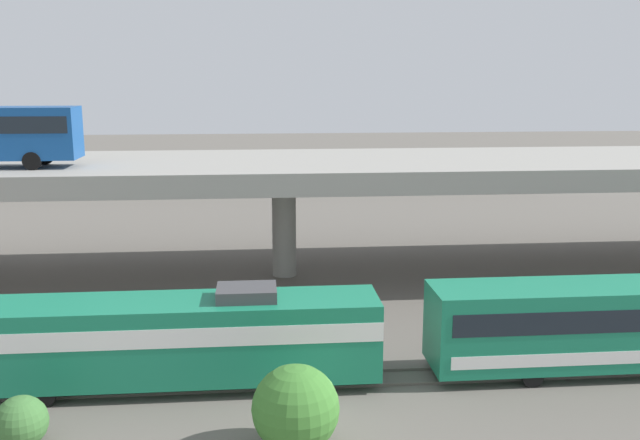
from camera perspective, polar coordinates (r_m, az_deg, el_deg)
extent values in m
plane|color=#605B54|center=(26.41, -1.05, -16.60)|extent=(260.00, 260.00, 0.00)
cube|color=#59544C|center=(29.31, -1.53, -13.46)|extent=(110.00, 0.12, 0.12)
cube|color=#59544C|center=(30.62, -1.70, -12.32)|extent=(110.00, 0.12, 0.12)
cube|color=#197A56|center=(29.32, -11.36, -9.40)|extent=(16.18, 3.00, 3.20)
cube|color=white|center=(29.12, -11.41, -8.34)|extent=(16.18, 3.04, 0.77)
cube|color=black|center=(30.42, -23.68, -7.61)|extent=(2.21, 2.70, 1.02)
cube|color=#3F3F42|center=(28.53, -5.97, -5.89)|extent=(2.40, 1.80, 0.50)
cylinder|color=black|center=(29.71, -21.52, -13.08)|extent=(0.96, 0.18, 0.96)
cylinder|color=black|center=(32.08, -20.17, -11.10)|extent=(0.96, 0.18, 0.96)
cylinder|color=black|center=(28.57, -1.12, -13.23)|extent=(0.96, 0.18, 0.96)
cylinder|color=black|center=(31.04, -1.48, -11.13)|extent=(0.96, 0.18, 0.96)
cylinder|color=black|center=(30.59, 16.88, -12.05)|extent=(0.92, 0.18, 0.92)
cylinder|color=black|center=(32.90, 15.11, -10.23)|extent=(0.92, 0.18, 0.92)
cube|color=gray|center=(43.62, -2.98, 4.06)|extent=(96.00, 12.53, 1.29)
cylinder|color=gray|center=(44.26, -2.93, -0.68)|extent=(1.50, 1.50, 6.08)
cylinder|color=black|center=(41.83, -22.33, 4.45)|extent=(1.00, 0.26, 1.00)
cylinder|color=black|center=(44.13, -21.43, 4.85)|extent=(1.00, 0.26, 1.00)
cube|color=gray|center=(79.10, -3.92, 3.08)|extent=(58.11, 10.13, 1.39)
cube|color=#0C4C26|center=(78.86, -4.47, 4.05)|extent=(4.06, 1.75, 0.70)
cube|color=#1E232B|center=(78.78, -4.62, 4.47)|extent=(1.79, 1.54, 0.48)
cylinder|color=black|center=(79.75, -3.57, 3.89)|extent=(0.64, 0.20, 0.64)
cylinder|color=black|center=(78.11, -3.53, 3.73)|extent=(0.64, 0.20, 0.64)
cylinder|color=black|center=(79.72, -5.38, 3.86)|extent=(0.64, 0.20, 0.64)
cylinder|color=black|center=(78.08, -5.38, 3.70)|extent=(0.64, 0.20, 0.64)
cube|color=black|center=(81.74, 7.58, 4.25)|extent=(4.54, 1.74, 0.70)
cube|color=#1E232B|center=(81.71, 7.75, 4.66)|extent=(2.00, 1.53, 0.48)
cylinder|color=black|center=(80.68, 6.73, 3.93)|extent=(0.64, 0.20, 0.64)
cylinder|color=black|center=(82.29, 6.49, 4.08)|extent=(0.64, 0.20, 0.64)
cylinder|color=black|center=(81.31, 8.67, 3.93)|extent=(0.64, 0.20, 0.64)
cylinder|color=black|center=(82.90, 8.40, 4.09)|extent=(0.64, 0.20, 0.64)
cube|color=navy|center=(80.31, 1.87, 4.22)|extent=(4.09, 1.86, 0.70)
cube|color=#1E232B|center=(80.22, 1.73, 4.63)|extent=(1.80, 1.64, 0.48)
cylinder|color=black|center=(81.39, 2.68, 4.06)|extent=(0.64, 0.20, 0.64)
cylinder|color=black|center=(79.66, 2.86, 3.89)|extent=(0.64, 0.20, 0.64)
cylinder|color=black|center=(81.09, 0.91, 4.04)|extent=(0.64, 0.20, 0.64)
cylinder|color=black|center=(79.35, 1.04, 3.87)|extent=(0.64, 0.20, 0.64)
cube|color=#9E998C|center=(84.53, 12.93, 4.30)|extent=(4.34, 1.83, 0.70)
cube|color=#1E232B|center=(84.52, 13.09, 4.70)|extent=(1.91, 1.61, 0.48)
cylinder|color=black|center=(83.34, 12.22, 3.99)|extent=(0.64, 0.20, 0.64)
cylinder|color=black|center=(84.99, 11.87, 4.15)|extent=(0.64, 0.20, 0.64)
cylinder|color=black|center=(84.18, 13.97, 3.98)|extent=(0.64, 0.20, 0.64)
cylinder|color=black|center=(85.81, 13.60, 4.14)|extent=(0.64, 0.20, 0.64)
cube|color=#2D5170|center=(101.98, -4.21, 4.63)|extent=(140.00, 36.00, 0.01)
sphere|color=#3D7035|center=(26.93, -23.08, -14.84)|extent=(1.82, 1.82, 1.82)
sphere|color=#3D7B2F|center=(24.53, -1.99, -15.02)|extent=(2.99, 2.99, 2.99)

